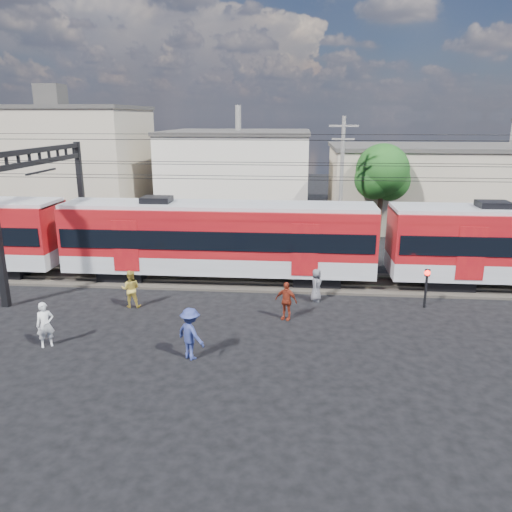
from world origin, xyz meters
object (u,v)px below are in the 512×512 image
object	(u,v)px
crossing_signal	(427,281)
pedestrian_c	(191,334)
commuter_train	(223,237)
pedestrian_a	(45,325)

from	to	relation	value
crossing_signal	pedestrian_c	bearing A→B (deg)	-148.64
crossing_signal	commuter_train	bearing A→B (deg)	162.99
pedestrian_a	commuter_train	bearing A→B (deg)	23.91
commuter_train	pedestrian_c	xyz separation A→B (m)	(0.16, -8.84, -1.44)
commuter_train	crossing_signal	size ratio (longest dim) A/B	27.42
pedestrian_a	pedestrian_c	size ratio (longest dim) A/B	0.91
commuter_train	crossing_signal	xyz separation A→B (m)	(9.76, -2.99, -1.13)
commuter_train	pedestrian_c	world-z (taller)	commuter_train
commuter_train	crossing_signal	bearing A→B (deg)	-17.01
commuter_train	pedestrian_a	world-z (taller)	commuter_train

